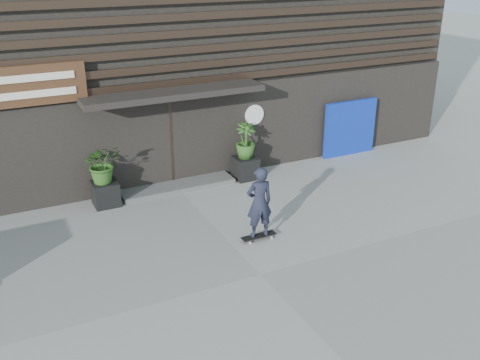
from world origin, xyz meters
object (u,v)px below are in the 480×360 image
planter_pot_left (106,194)px  planter_pot_right (245,168)px  skateboarder (259,203)px  blue_tarp (350,128)px

planter_pot_left → planter_pot_right: 3.80m
planter_pot_left → skateboarder: (2.52, -3.17, 0.57)m
planter_pot_left → blue_tarp: 7.48m
planter_pot_left → blue_tarp: blue_tarp is taller
planter_pot_left → blue_tarp: size_ratio=0.34×
blue_tarp → skateboarder: size_ratio=1.06×
planter_pot_right → skateboarder: 3.46m
skateboarder → planter_pot_right: bearing=68.0°
blue_tarp → skateboarder: bearing=-145.3°
planter_pot_right → blue_tarp: blue_tarp is taller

